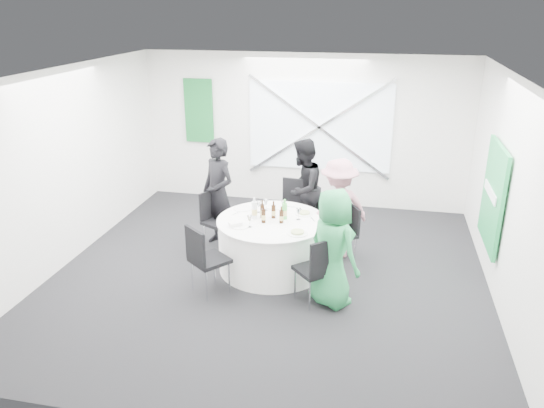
% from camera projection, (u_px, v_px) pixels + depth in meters
% --- Properties ---
extents(floor, '(6.00, 6.00, 0.00)m').
position_uv_depth(floor, '(269.00, 274.00, 7.53)').
color(floor, black).
rests_on(floor, ground).
extents(ceiling, '(6.00, 6.00, 0.00)m').
position_uv_depth(ceiling, '(269.00, 74.00, 6.53)').
color(ceiling, silver).
rests_on(ceiling, wall_back).
extents(wall_back, '(6.00, 0.00, 6.00)m').
position_uv_depth(wall_back, '(303.00, 131.00, 9.77)').
color(wall_back, white).
rests_on(wall_back, floor).
extents(wall_front, '(6.00, 0.00, 6.00)m').
position_uv_depth(wall_front, '(190.00, 296.00, 4.29)').
color(wall_front, white).
rests_on(wall_front, floor).
extents(wall_left, '(0.00, 6.00, 6.00)m').
position_uv_depth(wall_left, '(65.00, 167.00, 7.62)').
color(wall_left, white).
rests_on(wall_left, floor).
extents(wall_right, '(0.00, 6.00, 6.00)m').
position_uv_depth(wall_right, '(509.00, 197.00, 6.45)').
color(wall_right, white).
rests_on(wall_right, floor).
extents(window_panel, '(2.60, 0.03, 1.60)m').
position_uv_depth(window_panel, '(320.00, 127.00, 9.64)').
color(window_panel, silver).
rests_on(window_panel, wall_back).
extents(window_brace_a, '(2.63, 0.05, 1.84)m').
position_uv_depth(window_brace_a, '(319.00, 127.00, 9.61)').
color(window_brace_a, silver).
rests_on(window_brace_a, window_panel).
extents(window_brace_b, '(2.63, 0.05, 1.84)m').
position_uv_depth(window_brace_b, '(319.00, 127.00, 9.61)').
color(window_brace_b, silver).
rests_on(window_brace_b, window_panel).
extents(green_banner, '(0.55, 0.04, 1.20)m').
position_uv_depth(green_banner, '(199.00, 111.00, 10.01)').
color(green_banner, '#13602A').
rests_on(green_banner, wall_back).
extents(green_sign, '(0.05, 1.20, 1.40)m').
position_uv_depth(green_sign, '(493.00, 196.00, 7.08)').
color(green_sign, '#1A9245').
rests_on(green_sign, wall_right).
extents(banquet_table, '(1.56, 1.56, 0.76)m').
position_uv_depth(banquet_table, '(272.00, 244.00, 7.58)').
color(banquet_table, white).
rests_on(banquet_table, floor).
extents(chair_back, '(0.51, 0.52, 1.00)m').
position_uv_depth(chair_back, '(293.00, 206.00, 8.44)').
color(chair_back, black).
rests_on(chair_back, floor).
extents(chair_back_left, '(0.56, 0.56, 0.92)m').
position_uv_depth(chair_back_left, '(215.00, 216.00, 8.19)').
color(chair_back_left, black).
rests_on(chair_back_left, floor).
extents(chair_back_right, '(0.51, 0.51, 0.82)m').
position_uv_depth(chair_back_right, '(347.00, 229.00, 7.86)').
color(chair_back_right, black).
rests_on(chair_back_right, floor).
extents(chair_front_right, '(0.60, 0.60, 0.93)m').
position_uv_depth(chair_front_right, '(318.00, 266.00, 6.60)').
color(chair_front_right, black).
rests_on(chair_front_right, floor).
extents(chair_front_left, '(0.61, 0.62, 0.96)m').
position_uv_depth(chair_front_left, '(204.00, 255.00, 6.84)').
color(chair_front_left, black).
rests_on(chair_front_left, floor).
extents(person_man_back_left, '(0.75, 0.69, 1.72)m').
position_uv_depth(person_man_back_left, '(218.00, 193.00, 8.20)').
color(person_man_back_left, black).
rests_on(person_man_back_left, floor).
extents(person_man_back, '(0.58, 0.87, 1.64)m').
position_uv_depth(person_man_back, '(303.00, 189.00, 8.49)').
color(person_man_back, black).
rests_on(person_man_back, floor).
extents(person_woman_pink, '(1.08, 0.94, 1.53)m').
position_uv_depth(person_woman_pink, '(338.00, 209.00, 7.82)').
color(person_woman_pink, '#BD7A88').
rests_on(person_woman_pink, floor).
extents(person_woman_green, '(0.89, 0.86, 1.54)m').
position_uv_depth(person_woman_green, '(333.00, 248.00, 6.56)').
color(person_woman_green, '#268C4B').
rests_on(person_woman_green, floor).
extents(plate_back, '(0.28, 0.28, 0.01)m').
position_uv_depth(plate_back, '(275.00, 206.00, 7.92)').
color(plate_back, white).
rests_on(plate_back, banquet_table).
extents(plate_back_left, '(0.27, 0.27, 0.01)m').
position_uv_depth(plate_back_left, '(243.00, 208.00, 7.84)').
color(plate_back_left, white).
rests_on(plate_back_left, banquet_table).
extents(plate_back_right, '(0.25, 0.25, 0.04)m').
position_uv_depth(plate_back_right, '(304.00, 213.00, 7.64)').
color(plate_back_right, white).
rests_on(plate_back_right, banquet_table).
extents(plate_front_right, '(0.27, 0.27, 0.04)m').
position_uv_depth(plate_front_right, '(297.00, 233.00, 6.99)').
color(plate_front_right, white).
rests_on(plate_front_right, banquet_table).
extents(plate_front_left, '(0.25, 0.25, 0.01)m').
position_uv_depth(plate_front_left, '(240.00, 226.00, 7.22)').
color(plate_front_left, white).
rests_on(plate_front_left, banquet_table).
extents(napkin, '(0.20, 0.19, 0.05)m').
position_uv_depth(napkin, '(235.00, 224.00, 7.22)').
color(napkin, white).
rests_on(napkin, plate_front_left).
extents(beer_bottle_a, '(0.06, 0.06, 0.26)m').
position_uv_depth(beer_bottle_a, '(262.00, 211.00, 7.50)').
color(beer_bottle_a, '#331909').
rests_on(beer_bottle_a, banquet_table).
extents(beer_bottle_b, '(0.06, 0.06, 0.25)m').
position_uv_depth(beer_bottle_b, '(274.00, 212.00, 7.48)').
color(beer_bottle_b, '#331909').
rests_on(beer_bottle_b, banquet_table).
extents(beer_bottle_c, '(0.06, 0.06, 0.24)m').
position_uv_depth(beer_bottle_c, '(281.00, 217.00, 7.32)').
color(beer_bottle_c, '#331909').
rests_on(beer_bottle_c, banquet_table).
extents(beer_bottle_d, '(0.06, 0.06, 0.26)m').
position_uv_depth(beer_bottle_d, '(264.00, 216.00, 7.32)').
color(beer_bottle_d, '#331909').
rests_on(beer_bottle_d, banquet_table).
extents(green_water_bottle, '(0.08, 0.08, 0.29)m').
position_uv_depth(green_water_bottle, '(285.00, 211.00, 7.44)').
color(green_water_bottle, green).
rests_on(green_water_bottle, banquet_table).
extents(clear_water_bottle, '(0.08, 0.08, 0.31)m').
position_uv_depth(clear_water_bottle, '(254.00, 210.00, 7.45)').
color(clear_water_bottle, silver).
rests_on(clear_water_bottle, banquet_table).
extents(wine_glass_a, '(0.07, 0.07, 0.17)m').
position_uv_depth(wine_glass_a, '(284.00, 204.00, 7.67)').
color(wine_glass_a, white).
rests_on(wine_glass_a, banquet_table).
extents(wine_glass_b, '(0.07, 0.07, 0.17)m').
position_uv_depth(wine_glass_b, '(266.00, 202.00, 7.75)').
color(wine_glass_b, white).
rests_on(wine_glass_b, banquet_table).
extents(wine_glass_c, '(0.07, 0.07, 0.17)m').
position_uv_depth(wine_glass_c, '(259.00, 204.00, 7.67)').
color(wine_glass_c, white).
rests_on(wine_glass_c, banquet_table).
extents(wine_glass_d, '(0.07, 0.07, 0.17)m').
position_uv_depth(wine_glass_d, '(250.00, 219.00, 7.16)').
color(wine_glass_d, white).
rests_on(wine_glass_d, banquet_table).
extents(wine_glass_e, '(0.07, 0.07, 0.17)m').
position_uv_depth(wine_glass_e, '(298.00, 211.00, 7.41)').
color(wine_glass_e, white).
rests_on(wine_glass_e, banquet_table).
extents(fork_a, '(0.15, 0.02, 0.01)m').
position_uv_depth(fork_a, '(291.00, 207.00, 7.91)').
color(fork_a, silver).
rests_on(fork_a, banquet_table).
extents(knife_a, '(0.15, 0.02, 0.01)m').
position_uv_depth(knife_a, '(268.00, 205.00, 7.98)').
color(knife_a, silver).
rests_on(knife_a, banquet_table).
extents(fork_b, '(0.09, 0.14, 0.01)m').
position_uv_depth(fork_b, '(313.00, 220.00, 7.45)').
color(fork_b, silver).
rests_on(fork_b, banquet_table).
extents(knife_b, '(0.10, 0.13, 0.01)m').
position_uv_depth(knife_b, '(302.00, 210.00, 7.79)').
color(knife_b, silver).
rests_on(knife_b, banquet_table).
extents(fork_c, '(0.08, 0.14, 0.01)m').
position_uv_depth(fork_c, '(251.00, 207.00, 7.89)').
color(fork_c, silver).
rests_on(fork_c, banquet_table).
extents(knife_c, '(0.09, 0.14, 0.01)m').
position_uv_depth(knife_c, '(236.00, 214.00, 7.66)').
color(knife_c, silver).
rests_on(knife_c, banquet_table).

